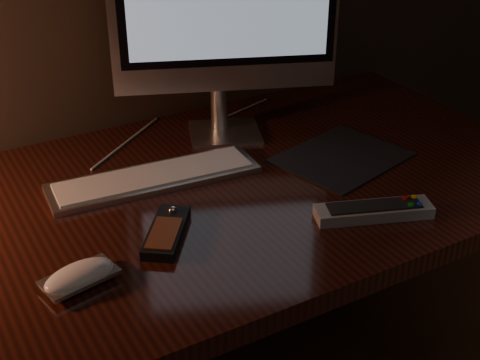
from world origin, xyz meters
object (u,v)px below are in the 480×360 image
keyboard (154,177)px  desk (159,239)px  mouse (80,278)px  media_remote (167,231)px  tv_remote (374,211)px  monitor (225,3)px

keyboard → desk: bearing=-107.5°
mouse → media_remote: media_remote is taller
keyboard → tv_remote: bearing=-43.1°
monitor → tv_remote: 0.53m
keyboard → monitor: bearing=32.1°
mouse → tv_remote: 0.53m
keyboard → media_remote: 0.21m
monitor → mouse: (-0.46, -0.37, -0.29)m
desk → keyboard: 0.14m
desk → mouse: (-0.23, -0.24, 0.14)m
keyboard → mouse: 0.34m
keyboard → mouse: (-0.23, -0.25, 0.00)m
mouse → media_remote: bearing=6.0°
desk → media_remote: bearing=-107.0°
monitor → tv_remote: size_ratio=2.31×
keyboard → media_remote: bearing=-102.8°
desk → mouse: mouse is taller
desk → monitor: 0.51m
mouse → keyboard: bearing=35.6°
keyboard → media_remote: (-0.06, -0.20, 0.00)m
tv_remote → mouse: bearing=-167.1°
media_remote → tv_remote: (0.36, -0.13, 0.00)m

